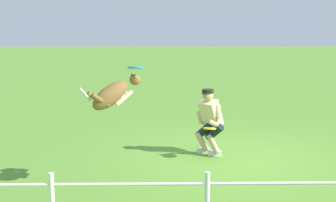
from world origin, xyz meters
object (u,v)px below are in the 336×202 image
at_px(person, 210,119).
at_px(dog, 113,94).
at_px(frisbee_flying, 135,68).
at_px(frisbee_held, 210,128).

bearing_deg(person, dog, 1.86).
bearing_deg(frisbee_flying, dog, 17.47).
xyz_separation_m(dog, frisbee_held, (-1.64, -1.51, -0.90)).
relative_size(person, dog, 1.35).
relative_size(dog, frisbee_held, 3.98).
relative_size(person, frisbee_held, 5.39).
height_order(dog, frisbee_flying, frisbee_flying).
height_order(frisbee_flying, frisbee_held, frisbee_flying).
bearing_deg(frisbee_held, person, -94.95).
distance_m(frisbee_flying, frisbee_held, 2.31).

